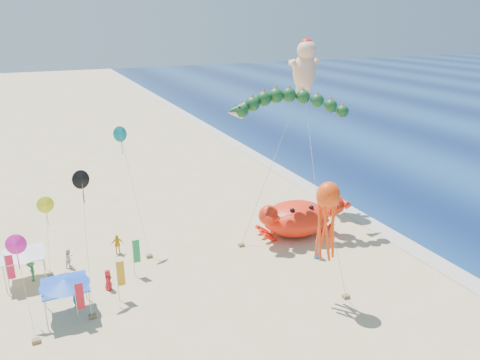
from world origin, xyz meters
The scene contains 11 objects.
ground centered at (0.00, 0.00, 0.00)m, with size 320.00×320.00×0.00m, color #D1B784.
foam_strip centered at (12.00, 0.00, 0.01)m, with size 320.00×320.00×0.00m, color silver.
crab_inflatable centered at (4.19, 3.02, 1.64)m, with size 8.51×5.61×3.73m.
dragon_kite centered at (3.77, 4.30, 11.64)m, with size 11.36×3.13×12.89m.
cherub_kite centered at (8.52, 9.74, 14.59)m, with size 2.80×7.38×17.15m.
octopus_kite centered at (0.33, -7.09, 6.60)m, with size 2.81×1.47×8.92m.
canopy_blue centered at (-16.34, -1.50, 2.44)m, with size 3.25×3.25×2.71m.
canopy_white centered at (-18.87, 4.28, 2.44)m, with size 3.23×3.23×2.71m.
feather_flags centered at (-14.74, 0.02, 2.01)m, with size 9.38×5.99×3.20m.
beachgoers centered at (-12.27, 2.61, 0.83)m, with size 22.73×8.21×1.76m.
small_kites centered at (-15.03, 2.91, 6.63)m, with size 9.85×11.48×10.74m.
Camera 1 is at (-16.68, -30.96, 19.10)m, focal length 35.00 mm.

